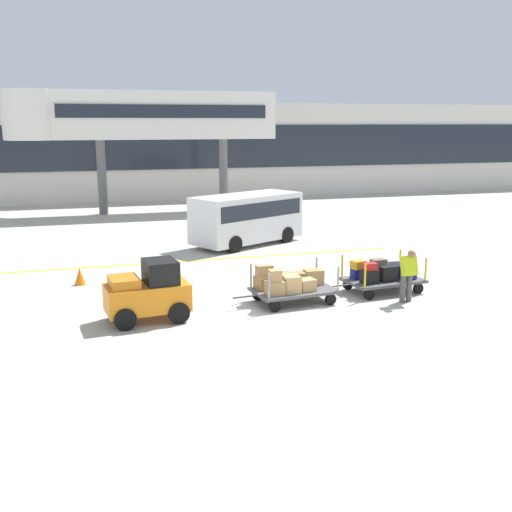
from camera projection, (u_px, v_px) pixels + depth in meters
ground_plane at (278, 317)px, 15.91m from camera, size 120.00×120.00×0.00m
apron_lead_line at (156, 263)px, 21.95m from camera, size 18.53×0.48×0.01m
terminal_building at (158, 151)px, 39.61m from camera, size 62.76×2.51×6.30m
jet_bridge at (132, 117)px, 32.98m from camera, size 14.64×3.00×6.71m
baggage_tug at (148, 292)px, 15.45m from camera, size 2.21×1.44×1.58m
baggage_cart_lead at (290, 284)px, 17.03m from camera, size 3.06×1.65×1.11m
baggage_cart_middle at (382, 275)px, 18.16m from camera, size 3.06×1.65×1.10m
baggage_handler at (408, 273)px, 16.98m from camera, size 0.41×0.45×1.56m
shuttle_van at (247, 215)px, 25.09m from camera, size 5.13×3.91×2.10m
safety_cone_near at (80, 276)px, 19.00m from camera, size 0.36×0.36×0.55m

